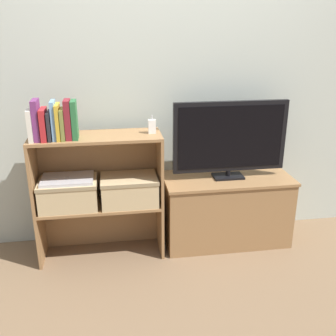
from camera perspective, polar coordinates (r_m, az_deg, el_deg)
name	(u,v)px	position (r m, az deg, el deg)	size (l,w,h in m)	color
ground_plane	(171,259)	(2.91, 0.48, -13.00)	(16.00, 16.00, 0.00)	brown
wall_back	(162,82)	(2.89, -0.87, 12.42)	(10.00, 0.05, 2.40)	#B2BCB2
tv_stand	(226,209)	(3.04, 8.42, -5.91)	(0.95, 0.43, 0.53)	olive
tv	(230,138)	(2.84, 9.01, 4.32)	(0.83, 0.14, 0.57)	black
bookshelf_lower_tier	(101,218)	(2.94, -9.63, -7.10)	(0.87, 0.31, 0.40)	olive
bookshelf_upper_tier	(98,159)	(2.76, -10.18, 1.30)	(0.87, 0.31, 0.50)	olive
book_ivory	(31,125)	(2.62, -19.23, 5.94)	(0.03, 0.16, 0.20)	silver
book_plum	(37,120)	(2.61, -18.54, 6.59)	(0.04, 0.14, 0.26)	#6B2D66
book_crimson	(44,124)	(2.60, -17.57, 6.06)	(0.03, 0.16, 0.20)	#B22328
book_charcoal	(50,126)	(2.60, -16.80, 5.90)	(0.02, 0.15, 0.18)	#232328
book_skyblue	(54,120)	(2.59, -16.25, 6.66)	(0.02, 0.13, 0.25)	#709ECC
book_mustard	(58,122)	(2.59, -15.65, 6.46)	(0.02, 0.15, 0.23)	gold
book_olive	(63,124)	(2.59, -15.01, 6.19)	(0.02, 0.15, 0.20)	olive
book_maroon	(68,120)	(2.58, -14.31, 6.82)	(0.04, 0.12, 0.25)	maroon
book_forest	(74,120)	(2.58, -13.42, 6.82)	(0.03, 0.12, 0.25)	#286638
baby_monitor	(152,126)	(2.65, -2.35, 6.05)	(0.05, 0.04, 0.12)	white
storage_basket_left	(69,192)	(2.78, -14.23, -3.42)	(0.39, 0.28, 0.20)	tan
storage_basket_right	(129,188)	(2.77, -5.64, -2.98)	(0.39, 0.28, 0.20)	tan
laptop	(67,179)	(2.74, -14.40, -1.54)	(0.35, 0.24, 0.02)	#BCBCC1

